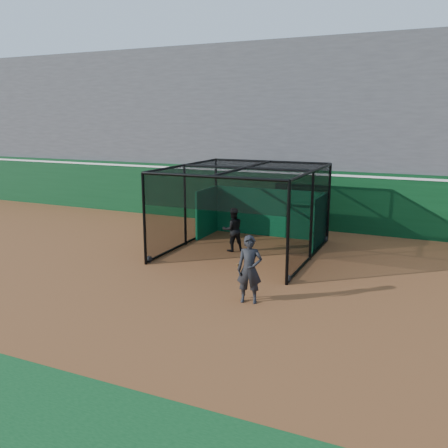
% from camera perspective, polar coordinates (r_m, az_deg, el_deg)
% --- Properties ---
extents(ground, '(120.00, 120.00, 0.00)m').
position_cam_1_polar(ground, '(13.67, -5.98, -7.17)').
color(ground, brown).
rests_on(ground, ground).
extents(outfield_wall, '(50.00, 0.50, 2.50)m').
position_cam_1_polar(outfield_wall, '(20.92, 5.67, 3.41)').
color(outfield_wall, '#0A3717').
rests_on(outfield_wall, ground).
extents(grandstand, '(50.00, 7.85, 8.95)m').
position_cam_1_polar(grandstand, '(24.26, 8.74, 12.15)').
color(grandstand, '#4C4C4F').
rests_on(grandstand, ground).
extents(batting_cage, '(4.80, 5.45, 2.96)m').
position_cam_1_polar(batting_cage, '(16.46, 2.52, 1.62)').
color(batting_cage, black).
rests_on(batting_cage, ground).
extents(batter, '(0.95, 0.94, 1.55)m').
position_cam_1_polar(batter, '(16.69, 1.06, -0.68)').
color(batter, black).
rests_on(batter, ground).
extents(on_deck_player, '(0.72, 0.56, 1.75)m').
position_cam_1_polar(on_deck_player, '(12.04, 3.08, -5.49)').
color(on_deck_player, black).
rests_on(on_deck_player, ground).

